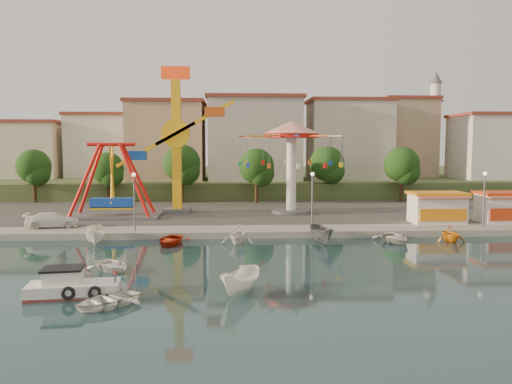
{
  "coord_description": "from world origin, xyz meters",
  "views": [
    {
      "loc": [
        0.67,
        -31.69,
        8.23
      ],
      "look_at": [
        2.93,
        14.0,
        4.0
      ],
      "focal_mm": 35.0,
      "sensor_mm": 36.0,
      "label": 1
    }
  ],
  "objects": [
    {
      "name": "ground",
      "position": [
        0.0,
        0.0,
        0.0
      ],
      "size": [
        200.0,
        200.0,
        0.0
      ],
      "primitive_type": "plane",
      "color": "#122E34",
      "rests_on": "ground"
    },
    {
      "name": "quay_deck",
      "position": [
        0.0,
        62.0,
        0.3
      ],
      "size": [
        200.0,
        100.0,
        0.6
      ],
      "primitive_type": "cube",
      "color": "#9E998E",
      "rests_on": "ground"
    },
    {
      "name": "asphalt_pad",
      "position": [
        0.0,
        30.0,
        0.6
      ],
      "size": [
        90.0,
        28.0,
        0.01
      ],
      "primitive_type": "cube",
      "color": "#4C4944",
      "rests_on": "quay_deck"
    },
    {
      "name": "hill_terrace",
      "position": [
        0.0,
        67.0,
        1.5
      ],
      "size": [
        200.0,
        60.0,
        3.0
      ],
      "primitive_type": "cube",
      "color": "#384C26",
      "rests_on": "ground"
    },
    {
      "name": "pirate_ship_ride",
      "position": [
        -12.02,
        21.91,
        4.39
      ],
      "size": [
        10.0,
        5.0,
        8.0
      ],
      "color": "#59595E",
      "rests_on": "quay_deck"
    },
    {
      "name": "kamikaze_tower",
      "position": [
        -5.06,
        25.21,
        8.34
      ],
      "size": [
        8.93,
        3.1,
        16.5
      ],
      "color": "#59595E",
      "rests_on": "quay_deck"
    },
    {
      "name": "wave_swinger",
      "position": [
        7.44,
        24.35,
        8.2
      ],
      "size": [
        11.6,
        11.6,
        10.4
      ],
      "color": "#59595E",
      "rests_on": "quay_deck"
    },
    {
      "name": "booth_left",
      "position": [
        21.07,
        16.49,
        2.16
      ],
      "size": [
        5.4,
        3.78,
        3.08
      ],
      "color": "white",
      "rests_on": "quay_deck"
    },
    {
      "name": "booth_mid",
      "position": [
        27.99,
        16.49,
        2.16
      ],
      "size": [
        5.4,
        3.78,
        3.08
      ],
      "color": "white",
      "rests_on": "quay_deck"
    },
    {
      "name": "lamp_post_1",
      "position": [
        -8.0,
        13.0,
        3.1
      ],
      "size": [
        0.14,
        0.14,
        5.0
      ],
      "primitive_type": "cylinder",
      "color": "#59595E",
      "rests_on": "quay_deck"
    },
    {
      "name": "lamp_post_2",
      "position": [
        8.0,
        13.0,
        3.1
      ],
      "size": [
        0.14,
        0.14,
        5.0
      ],
      "primitive_type": "cylinder",
      "color": "#59595E",
      "rests_on": "quay_deck"
    },
    {
      "name": "lamp_post_3",
      "position": [
        24.0,
        13.0,
        3.1
      ],
      "size": [
        0.14,
        0.14,
        5.0
      ],
      "primitive_type": "cylinder",
      "color": "#59595E",
      "rests_on": "quay_deck"
    },
    {
      "name": "tree_0",
      "position": [
        -26.0,
        36.98,
        5.47
      ],
      "size": [
        4.6,
        4.6,
        7.19
      ],
      "color": "#382314",
      "rests_on": "quay_deck"
    },
    {
      "name": "tree_1",
      "position": [
        -16.0,
        36.24,
        5.2
      ],
      "size": [
        4.35,
        4.35,
        6.8
      ],
      "color": "#382314",
      "rests_on": "quay_deck"
    },
    {
      "name": "tree_2",
      "position": [
        -6.0,
        35.81,
        5.92
      ],
      "size": [
        5.02,
        5.02,
        7.85
      ],
      "color": "#382314",
      "rests_on": "quay_deck"
    },
    {
      "name": "tree_3",
      "position": [
        4.0,
        34.36,
        5.55
      ],
      "size": [
        4.68,
        4.68,
        7.32
      ],
      "color": "#382314",
      "rests_on": "quay_deck"
    },
    {
      "name": "tree_4",
      "position": [
        14.0,
        37.35,
        5.75
      ],
      "size": [
        4.86,
        4.86,
        7.6
      ],
      "color": "#382314",
      "rests_on": "quay_deck"
    },
    {
      "name": "tree_5",
      "position": [
        24.0,
        35.54,
        5.71
      ],
      "size": [
        4.83,
        4.83,
        7.54
      ],
      "color": "#382314",
      "rests_on": "quay_deck"
    },
    {
      "name": "building_0",
      "position": [
        -33.37,
        46.06,
        8.93
      ],
      "size": [
        9.26,
        9.53,
        11.87
      ],
      "primitive_type": "cube",
      "color": "beige",
      "rests_on": "hill_terrace"
    },
    {
      "name": "building_1",
      "position": [
        -21.33,
        51.38,
        7.32
      ],
      "size": [
        12.33,
        9.01,
        8.63
      ],
      "primitive_type": "cube",
      "color": "silver",
      "rests_on": "hill_terrace"
    },
    {
      "name": "building_2",
      "position": [
        -8.19,
        51.96,
        8.62
      ],
      "size": [
        11.95,
        9.28,
        11.23
      ],
      "primitive_type": "cube",
      "color": "tan",
      "rests_on": "hill_terrace"
    },
    {
      "name": "building_3",
      "position": [
        5.6,
        48.8,
        7.6
      ],
      "size": [
        12.59,
        10.5,
        9.2
      ],
      "primitive_type": "cube",
      "color": "beige",
      "rests_on": "hill_terrace"
    },
    {
      "name": "building_4",
      "position": [
        19.07,
        52.2,
        7.62
      ],
      "size": [
        10.75,
        9.23,
        9.24
      ],
      "primitive_type": "cube",
      "color": "beige",
      "rests_on": "hill_terrace"
    },
    {
      "name": "building_5",
      "position": [
        32.37,
        50.33,
        8.61
      ],
      "size": [
        12.77,
        10.96,
        11.21
      ],
      "primitive_type": "cube",
      "color": "tan",
      "rests_on": "hill_terrace"
    },
    {
      "name": "building_6",
      "position": [
        44.15,
        48.77,
        9.18
      ],
      "size": [
        8.23,
        8.98,
        12.36
      ],
      "primitive_type": "cube",
      "color": "silver",
      "rests_on": "hill_terrace"
    },
    {
      "name": "minaret",
      "position": [
        36.0,
        54.0,
        12.55
      ],
      "size": [
        2.8,
        2.8,
        18.0
      ],
      "color": "silver",
      "rests_on": "hill_terrace"
    },
    {
      "name": "cabin_motorboat",
      "position": [
        -8.15,
        -4.41,
        0.46
      ],
      "size": [
        5.08,
        2.43,
        1.72
      ],
      "rotation": [
        0.0,
        0.0,
        0.12
      ],
      "color": "white",
      "rests_on": "ground"
    },
    {
      "name": "rowboat_a",
      "position": [
        -7.28,
        1.18,
        0.36
      ],
      "size": [
        4.08,
        4.22,
        0.71
      ],
      "primitive_type": "imported",
      "rotation": [
        0.0,
        0.0,
        0.69
      ],
      "color": "white",
      "rests_on": "ground"
    },
    {
      "name": "rowboat_b",
      "position": [
        -5.77,
        -6.41,
        0.36
      ],
      "size": [
        4.26,
        4.27,
        0.73
      ],
      "primitive_type": "imported",
      "rotation": [
        0.0,
        0.0,
        -0.78
      ],
      "color": "white",
      "rests_on": "ground"
    },
    {
      "name": "skiff",
      "position": [
        1.17,
        -4.41,
        0.7
      ],
      "size": [
        2.99,
        3.85,
        1.41
      ],
      "primitive_type": "imported",
      "rotation": [
        0.0,
        0.0,
        -0.52
      ],
      "color": "white",
      "rests_on": "ground"
    },
    {
      "name": "van",
      "position": [
        -16.13,
        15.58,
        1.31
      ],
      "size": [
        5.09,
        2.65,
        1.41
      ],
      "primitive_type": "imported",
      "rotation": [
        0.0,
        0.0,
        1.71
      ],
      "color": "white",
      "rests_on": "quay_deck"
    },
    {
      "name": "moored_boat_2",
      "position": [
        -10.64,
        9.8,
        0.81
      ],
      "size": [
        2.47,
        4.43,
        1.62
      ],
      "primitive_type": "imported",
      "rotation": [
        0.0,
        0.0,
        0.23
      ],
      "color": "silver",
      "rests_on": "ground"
    },
    {
      "name": "moored_boat_3",
      "position": [
        -4.46,
        9.8,
        0.4
      ],
      "size": [
        3.37,
        4.28,
        0.8
      ],
      "primitive_type": "imported",
      "rotation": [
        0.0,
        0.0,
        -0.17
      ],
      "color": "#B1290E",
      "rests_on": "ground"
    },
    {
      "name": "moored_boat_4",
      "position": [
        1.21,
        9.8,
        0.83
      ],
      "size": [
        3.26,
        3.6,
        1.66
      ],
      "primitive_type": "imported",
      "rotation": [
        0.0,
        0.0,
        -0.19
      ],
      "color": "white",
      "rests_on": "ground"
    },
    {
      "name": "moored_boat_5",
      "position": [
        8.32,
        9.8,
        0.76
      ],
      "size": [
        2.06,
        4.12,
        1.52
      ],
      "primitive_type": "imported",
      "rotation": [
        0.0,
        0.0,
        0.15
      ],
      "color": "#55555A",
      "rests_on": "ground"
    },
    {
      "name": "moored_boat_6",
      "position": [
        14.63,
        9.8,
        0.44
      ],
      "size": [
        3.42,
        4.5,
        0.87
      ],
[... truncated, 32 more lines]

